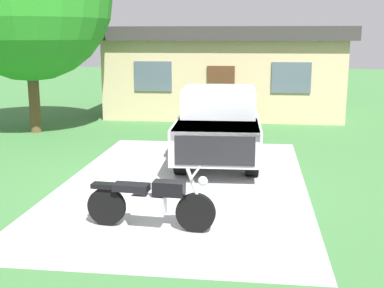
{
  "coord_description": "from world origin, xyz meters",
  "views": [
    {
      "loc": [
        1.52,
        -10.62,
        3.19
      ],
      "look_at": [
        0.18,
        -0.03,
        0.9
      ],
      "focal_mm": 47.52,
      "sensor_mm": 36.0,
      "label": 1
    }
  ],
  "objects": [
    {
      "name": "motorcycle",
      "position": [
        -0.18,
        -2.68,
        0.47
      ],
      "size": [
        2.21,
        0.7,
        1.09
      ],
      "color": "black",
      "rests_on": "ground"
    },
    {
      "name": "neighbor_house",
      "position": [
        0.23,
        10.45,
        1.79
      ],
      "size": [
        9.6,
        5.6,
        3.5
      ],
      "color": "tan",
      "rests_on": "ground"
    },
    {
      "name": "pickup_truck",
      "position": [
        0.57,
        2.66,
        0.95
      ],
      "size": [
        2.22,
        5.7,
        1.9
      ],
      "color": "black",
      "rests_on": "ground"
    },
    {
      "name": "driveway_pad",
      "position": [
        0.0,
        0.0,
        0.0
      ],
      "size": [
        5.27,
        8.83,
        0.01
      ],
      "primitive_type": "cube",
      "color": "#A8A8A8",
      "rests_on": "ground"
    },
    {
      "name": "ground_plane",
      "position": [
        0.0,
        0.0,
        0.0
      ],
      "size": [
        80.0,
        80.0,
        0.0
      ],
      "primitive_type": "plane",
      "color": "#3E753C"
    }
  ]
}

